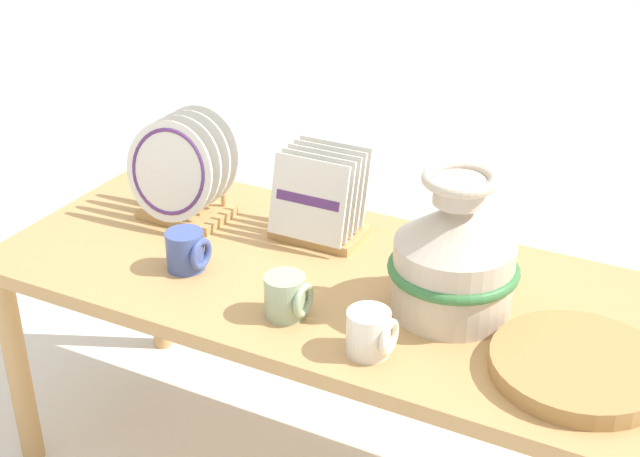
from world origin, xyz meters
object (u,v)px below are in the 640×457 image
at_px(ceramic_vase, 454,255).
at_px(mug_cobalt_glaze, 187,251).
at_px(wicker_charger_stack, 579,366).
at_px(mug_sage_glaze, 287,297).
at_px(dish_rack_round_plates, 182,176).
at_px(mug_cream_glaze, 371,333).
at_px(dish_rack_square_plates, 320,204).

relative_size(ceramic_vase, mug_cobalt_glaze, 3.31).
relative_size(wicker_charger_stack, mug_sage_glaze, 3.53).
height_order(ceramic_vase, mug_cobalt_glaze, ceramic_vase).
distance_m(ceramic_vase, dish_rack_round_plates, 0.73).
bearing_deg(mug_sage_glaze, mug_cobalt_glaze, 167.09).
relative_size(wicker_charger_stack, mug_cream_glaze, 3.53).
bearing_deg(dish_rack_round_plates, mug_cobalt_glaze, -53.59).
relative_size(dish_rack_round_plates, mug_cream_glaze, 2.84).
distance_m(dish_rack_round_plates, mug_cream_glaze, 0.72).
bearing_deg(dish_rack_square_plates, mug_sage_glaze, -73.65).
xyz_separation_m(dish_rack_round_plates, mug_cream_glaze, (0.64, -0.31, -0.07)).
height_order(wicker_charger_stack, mug_sage_glaze, mug_sage_glaze).
height_order(dish_rack_square_plates, mug_cobalt_glaze, dish_rack_square_plates).
distance_m(wicker_charger_stack, mug_sage_glaze, 0.58).
bearing_deg(mug_sage_glaze, wicker_charger_stack, 7.08).
distance_m(dish_rack_round_plates, mug_cobalt_glaze, 0.26).
height_order(dish_rack_round_plates, mug_cobalt_glaze, dish_rack_round_plates).
bearing_deg(dish_rack_round_plates, mug_cream_glaze, -25.88).
height_order(ceramic_vase, dish_rack_round_plates, ceramic_vase).
height_order(dish_rack_round_plates, mug_cream_glaze, dish_rack_round_plates).
xyz_separation_m(mug_cobalt_glaze, mug_cream_glaze, (0.49, -0.11, 0.00)).
height_order(ceramic_vase, mug_sage_glaze, ceramic_vase).
xyz_separation_m(dish_rack_round_plates, mug_sage_glaze, (0.44, -0.27, -0.07)).
relative_size(ceramic_vase, mug_sage_glaze, 3.31).
xyz_separation_m(wicker_charger_stack, mug_sage_glaze, (-0.57, -0.07, 0.03)).
xyz_separation_m(dish_rack_round_plates, dish_rack_square_plates, (0.34, 0.07, -0.03)).
bearing_deg(mug_cobalt_glaze, mug_cream_glaze, -12.33).
relative_size(dish_rack_square_plates, mug_cream_glaze, 2.28).
bearing_deg(wicker_charger_stack, mug_cobalt_glaze, -179.69).
relative_size(ceramic_vase, dish_rack_round_plates, 1.16).
bearing_deg(mug_sage_glaze, mug_cream_glaze, -11.50).
bearing_deg(mug_cobalt_glaze, ceramic_vase, 10.38).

